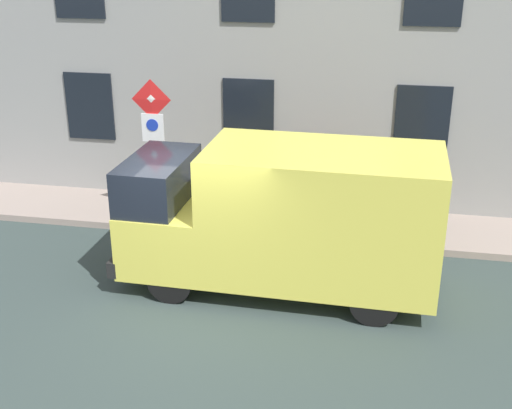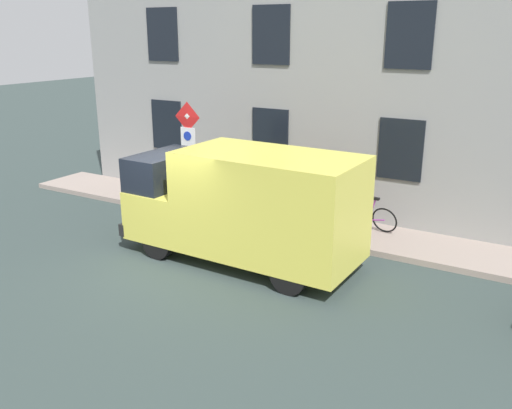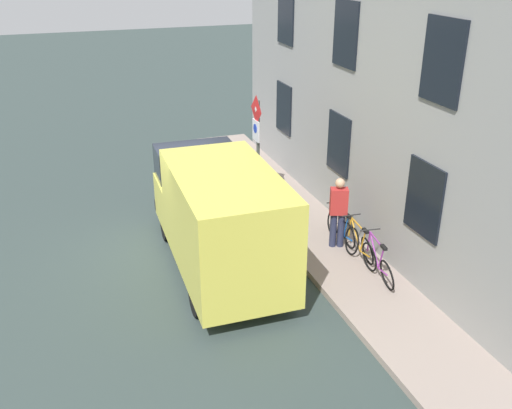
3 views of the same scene
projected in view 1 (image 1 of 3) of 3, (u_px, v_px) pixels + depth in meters
ground_plane at (199, 299)px, 11.08m from camera, size 80.00×80.00×0.00m
sidewalk_slab at (241, 218)px, 14.08m from camera, size 1.84×15.17×0.14m
building_facade at (252, 55)px, 14.01m from camera, size 0.75×13.17×6.64m
sign_post_stacked at (153, 133)px, 12.95m from camera, size 0.15×0.56×2.87m
delivery_van at (286, 216)px, 10.99m from camera, size 2.12×5.37×2.50m
bicycle_purple at (385, 202)px, 13.73m from camera, size 0.49×1.72×0.89m
bicycle_orange at (347, 200)px, 13.87m from camera, size 0.46×1.71×0.89m
bicycle_blue at (310, 197)px, 14.00m from camera, size 0.46×1.72×0.89m
pedestrian at (314, 176)px, 13.61m from camera, size 0.47×0.39×1.72m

